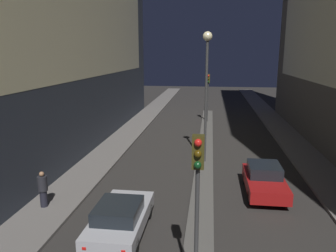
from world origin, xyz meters
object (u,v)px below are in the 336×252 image
object	(u,v)px
street_lamp	(207,71)
pedestrian_on_left_sidewalk	(43,189)
traffic_light_mid	(208,87)
car_left_lane	(120,217)
traffic_light_near	(197,183)
car_right_lane	(264,180)

from	to	relation	value
street_lamp	pedestrian_on_left_sidewalk	bearing A→B (deg)	-134.04
pedestrian_on_left_sidewalk	traffic_light_mid	bearing A→B (deg)	70.42
car_left_lane	pedestrian_on_left_sidewalk	distance (m)	4.39
traffic_light_near	car_left_lane	bearing A→B (deg)	133.72
traffic_light_near	traffic_light_mid	distance (m)	25.17
traffic_light_near	pedestrian_on_left_sidewalk	xyz separation A→B (m)	(-7.22, 4.88, -2.67)
car_left_lane	pedestrian_on_left_sidewalk	world-z (taller)	pedestrian_on_left_sidewalk
traffic_light_mid	street_lamp	xyz separation A→B (m)	(0.00, -12.83, 2.30)
car_left_lane	pedestrian_on_left_sidewalk	size ratio (longest dim) A/B	2.56
street_lamp	car_left_lane	distance (m)	10.95
traffic_light_mid	pedestrian_on_left_sidewalk	distance (m)	21.70
car_left_lane	car_right_lane	bearing A→B (deg)	36.99
car_left_lane	traffic_light_near	bearing A→B (deg)	-46.28
traffic_light_mid	pedestrian_on_left_sidewalk	size ratio (longest dim) A/B	2.87
pedestrian_on_left_sidewalk	car_right_lane	bearing A→B (deg)	16.81
traffic_light_near	pedestrian_on_left_sidewalk	size ratio (longest dim) A/B	2.87
car_left_lane	pedestrian_on_left_sidewalk	bearing A→B (deg)	158.59
pedestrian_on_left_sidewalk	traffic_light_near	bearing A→B (deg)	-34.07
car_right_lane	pedestrian_on_left_sidewalk	xyz separation A→B (m)	(-10.35, -3.13, 0.27)
traffic_light_mid	car_left_lane	bearing A→B (deg)	-98.16
car_right_lane	pedestrian_on_left_sidewalk	size ratio (longest dim) A/B	2.40
traffic_light_mid	car_left_lane	distance (m)	22.32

